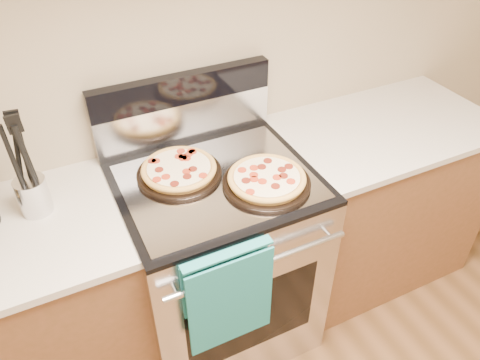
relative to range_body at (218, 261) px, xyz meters
name	(u,v)px	position (x,y,z in m)	size (l,w,h in m)	color
wall_back	(175,39)	(0.00, 0.35, 0.90)	(4.00, 4.00, 0.00)	tan
range_body	(218,261)	(0.00, 0.00, 0.00)	(0.76, 0.68, 0.90)	#B7B7BC
oven_window	(252,317)	(0.00, -0.34, 0.00)	(0.56, 0.01, 0.40)	black
cooktop	(215,180)	(0.00, 0.00, 0.46)	(0.76, 0.68, 0.02)	black
backsplash_lower	(185,121)	(0.00, 0.31, 0.56)	(0.76, 0.06, 0.18)	silver
backsplash_upper	(182,88)	(0.00, 0.31, 0.71)	(0.76, 0.06, 0.12)	black
oven_handle	(259,265)	(0.00, -0.38, 0.35)	(0.03, 0.03, 0.70)	silver
dish_towel	(228,296)	(-0.12, -0.38, 0.25)	(0.32, 0.05, 0.42)	#197D70
foil_sheet	(218,182)	(0.00, -0.03, 0.47)	(0.70, 0.55, 0.01)	gray
cabinet_left	(9,332)	(-0.88, 0.03, -0.01)	(1.00, 0.62, 0.88)	brown
cabinet_right	(371,202)	(0.88, 0.03, -0.01)	(1.00, 0.62, 0.88)	brown
countertop_right	(388,127)	(0.88, 0.03, 0.45)	(1.02, 0.64, 0.03)	#BEB6AA
pepperoni_pizza_back	(179,170)	(-0.12, 0.07, 0.50)	(0.32, 0.32, 0.04)	#BC8439
pepperoni_pizza_front	(267,180)	(0.16, -0.13, 0.50)	(0.33, 0.33, 0.04)	#BC8439
utensil_crock	(34,196)	(-0.64, 0.11, 0.53)	(0.11, 0.11, 0.14)	silver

